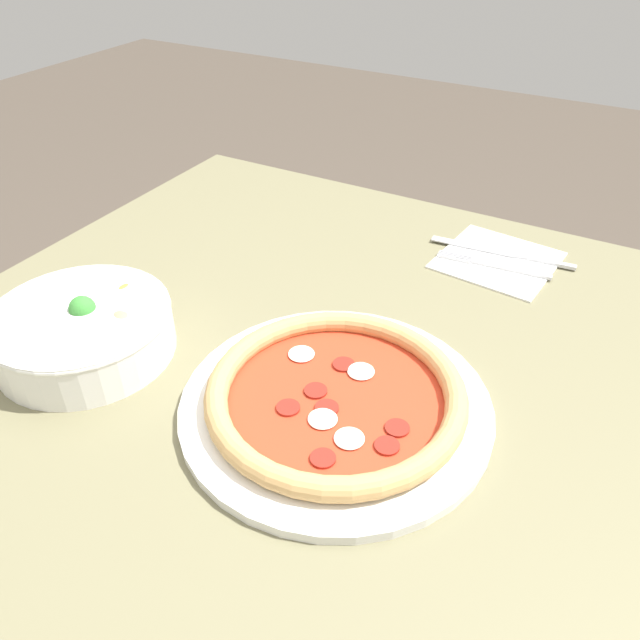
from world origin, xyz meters
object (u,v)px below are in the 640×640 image
fork (495,266)px  knife (508,254)px  pizza (336,398)px  bowl (82,329)px

fork → knife: size_ratio=0.77×
pizza → bowl: bearing=100.4°
knife → bowl: bearing=46.2°
pizza → bowl: 0.33m
fork → knife: bearing=-104.3°
bowl → knife: bearing=-39.3°
knife → fork: bearing=75.7°
pizza → fork: 0.39m
fork → bowl: bearing=44.0°
bowl → knife: 0.63m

